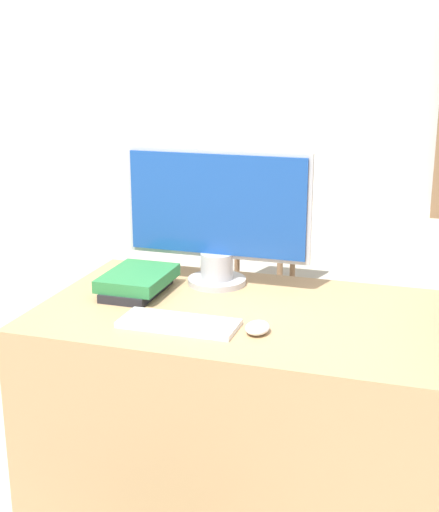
# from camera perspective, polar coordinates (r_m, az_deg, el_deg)

# --- Properties ---
(wall_back) EXTENTS (12.00, 0.06, 2.80)m
(wall_back) POSITION_cam_1_polar(r_m,az_deg,el_deg) (7.27, 14.00, 14.70)
(wall_back) COLOR white
(wall_back) RESTS_ON ground_plane
(desk) EXTENTS (1.28, 0.75, 0.78)m
(desk) POSITION_cam_1_polar(r_m,az_deg,el_deg) (2.32, 2.45, -13.41)
(desk) COLOR tan
(desk) RESTS_ON ground_plane
(monitor) EXTENTS (0.62, 0.20, 0.45)m
(monitor) POSITION_cam_1_polar(r_m,az_deg,el_deg) (2.34, -0.20, 3.12)
(monitor) COLOR #B7B7BC
(monitor) RESTS_ON desk
(keyboard) EXTENTS (0.34, 0.14, 0.02)m
(keyboard) POSITION_cam_1_polar(r_m,az_deg,el_deg) (2.04, -3.28, -5.41)
(keyboard) COLOR white
(keyboard) RESTS_ON desk
(mouse) EXTENTS (0.07, 0.09, 0.03)m
(mouse) POSITION_cam_1_polar(r_m,az_deg,el_deg) (1.99, 3.06, -5.74)
(mouse) COLOR white
(mouse) RESTS_ON desk
(book_stack) EXTENTS (0.19, 0.27, 0.07)m
(book_stack) POSITION_cam_1_polar(r_m,az_deg,el_deg) (2.32, -6.59, -2.05)
(book_stack) COLOR #232328
(book_stack) RESTS_ON desk
(far_chair) EXTENTS (0.44, 0.44, 0.90)m
(far_chair) POSITION_cam_1_polar(r_m,az_deg,el_deg) (4.56, 3.36, 3.07)
(far_chair) COLOR brown
(far_chair) RESTS_ON ground_plane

